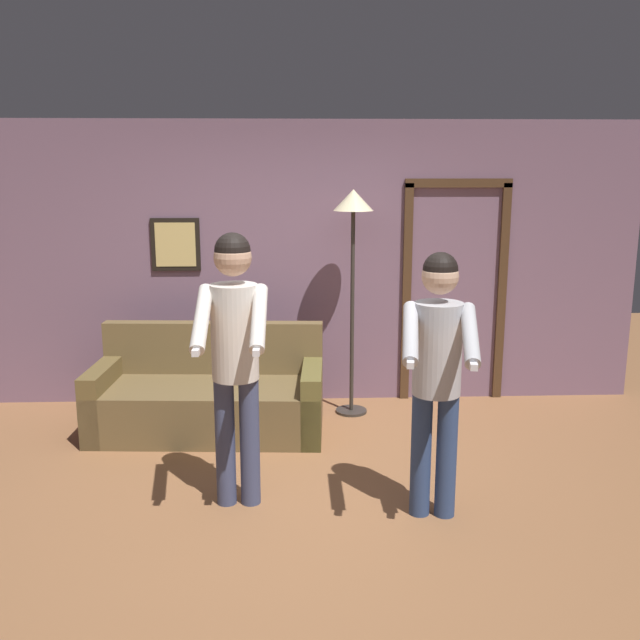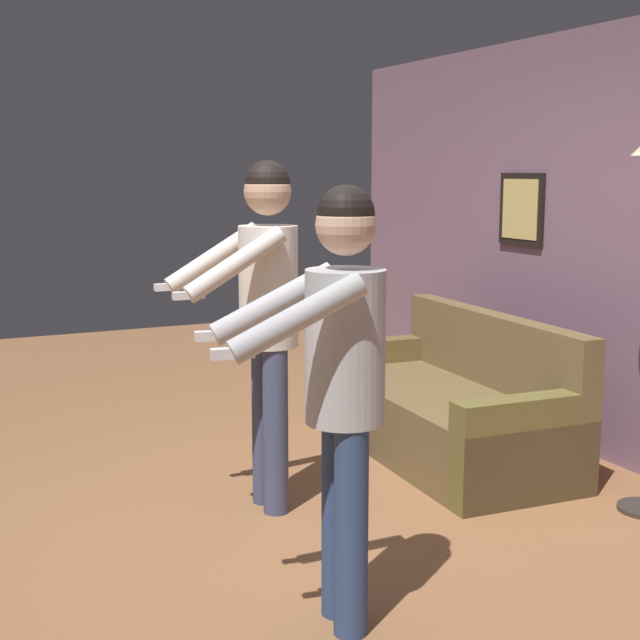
# 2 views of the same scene
# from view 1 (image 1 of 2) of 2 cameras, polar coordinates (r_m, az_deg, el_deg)

# --- Properties ---
(ground_plane) EXTENTS (12.00, 12.00, 0.00)m
(ground_plane) POSITION_cam_1_polar(r_m,az_deg,el_deg) (4.88, -1.61, -14.54)
(ground_plane) COLOR #91603C
(back_wall_assembly) EXTENTS (6.40, 0.10, 2.60)m
(back_wall_assembly) POSITION_cam_1_polar(r_m,az_deg,el_deg) (6.62, -1.80, 4.49)
(back_wall_assembly) COLOR slate
(back_wall_assembly) RESTS_ON ground_plane
(couch) EXTENTS (1.95, 0.96, 0.87)m
(couch) POSITION_cam_1_polar(r_m,az_deg,el_deg) (6.09, -8.87, -6.26)
(couch) COLOR brown
(couch) RESTS_ON ground_plane
(torchiere_lamp) EXTENTS (0.34, 0.34, 2.00)m
(torchiere_lamp) POSITION_cam_1_polar(r_m,az_deg,el_deg) (6.18, 2.66, 7.45)
(torchiere_lamp) COLOR #332D28
(torchiere_lamp) RESTS_ON ground_plane
(person_standing_left) EXTENTS (0.44, 0.69, 1.80)m
(person_standing_left) POSITION_cam_1_polar(r_m,az_deg,el_deg) (4.53, -6.85, -1.85)
(person_standing_left) COLOR #3F4669
(person_standing_left) RESTS_ON ground_plane
(person_standing_right) EXTENTS (0.50, 0.71, 1.70)m
(person_standing_right) POSITION_cam_1_polar(r_m,az_deg,el_deg) (4.42, 9.36, -3.29)
(person_standing_right) COLOR navy
(person_standing_right) RESTS_ON ground_plane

